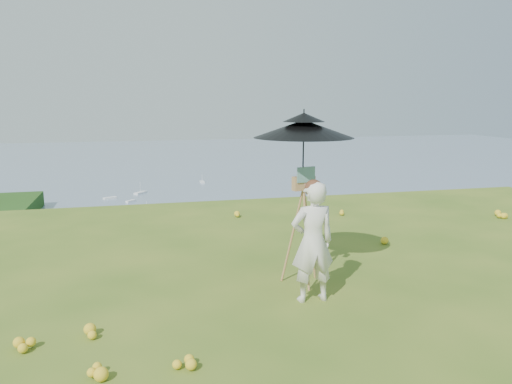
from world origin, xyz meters
name	(u,v)px	position (x,y,z in m)	size (l,w,h in m)	color
ground	(436,303)	(0.00, 0.00, 0.00)	(14.00, 14.00, 0.00)	#44691E
shoreline_tier	(163,331)	(0.00, 75.00, -36.00)	(170.00, 28.00, 8.00)	#6E6B58
bay_water	(142,176)	(0.00, 240.00, -34.00)	(700.00, 700.00, 0.00)	#768AA8
slope_trees	(184,309)	(0.00, 35.00, -15.00)	(110.00, 50.00, 6.00)	#154716
harbor_town	(162,295)	(0.00, 75.00, -29.50)	(110.00, 22.00, 5.00)	silver
moored_boats	(108,212)	(-12.50, 161.00, -33.65)	(140.00, 140.00, 0.70)	white
wildflowers	(425,291)	(0.00, 0.25, 0.06)	(10.00, 10.50, 0.12)	yellow
painter	(312,242)	(-1.49, 0.44, 0.76)	(0.56, 0.37, 1.53)	silver
field_easel	(303,226)	(-1.40, 1.05, 0.81)	(0.62, 0.62, 1.62)	#AC7E48
sun_umbrella	(303,149)	(-1.40, 1.08, 1.85)	(1.33, 1.33, 1.04)	black
painter_cap	(314,184)	(-1.49, 0.44, 1.48)	(0.21, 0.25, 0.10)	#D57574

